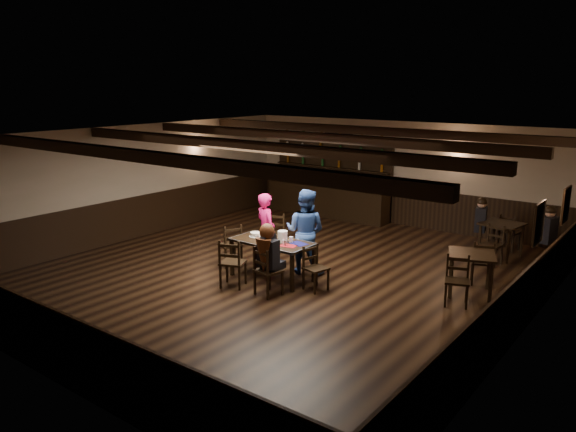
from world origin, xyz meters
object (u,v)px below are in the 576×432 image
Objects in this scene: dining_table at (272,245)px; chair_near_right at (265,268)px; chair_near_left at (231,260)px; woman_pink at (266,231)px; cake at (256,235)px; bar_counter at (328,190)px; man_blue at (305,231)px.

dining_table is 0.92m from chair_near_right.
woman_pink is (-0.23, 1.28, 0.23)m from chair_near_left.
chair_near_right is 3.31× the size of cake.
chair_near_right is at bearing -66.85° from bar_counter.
dining_table is at bearing 53.28° from man_blue.
chair_near_left is at bearing -108.73° from dining_table.
woman_pink is at bearing 138.84° from dining_table.
man_blue is 0.43× the size of bar_counter.
bar_counter reaches higher than dining_table.
chair_near_right is (0.46, -0.78, -0.16)m from dining_table.
dining_table is 0.75m from man_blue.
woman_pink is at bearing 100.13° from chair_near_left.
man_blue is at bearing -141.47° from woman_pink.
woman_pink reaches higher than dining_table.
cake is (-0.72, -0.63, -0.05)m from man_blue.
bar_counter reaches higher than woman_pink.
chair_near_left is 0.92m from cake.
chair_near_left is at bearing -73.42° from bar_counter.
dining_table is at bearing -68.09° from bar_counter.
chair_near_left is 0.55× the size of man_blue.
dining_table is at bearing -5.24° from cake.
chair_near_right is 6.37m from bar_counter.
bar_counter is (-1.76, 5.92, 0.19)m from chair_near_left.
chair_near_right is at bearing 151.39° from woman_pink.
bar_counter is at bearing 106.58° from chair_near_left.
chair_near_left is at bearing 55.75° from man_blue.
chair_near_left is at bearing -175.56° from chair_near_right.
woman_pink is (-0.51, 0.45, 0.10)m from dining_table.
woman_pink is 5.74× the size of cake.
man_blue reaches higher than woman_pink.
cake is (-0.43, 0.04, 0.12)m from dining_table.
man_blue is at bearing 66.76° from dining_table.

